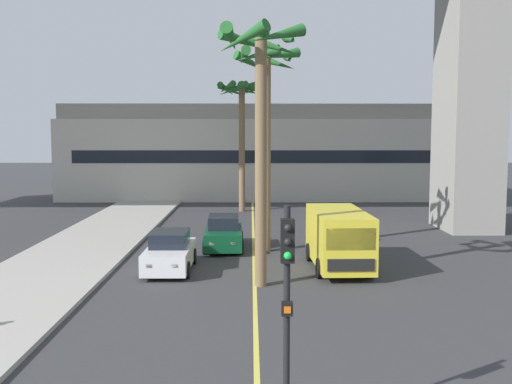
{
  "coord_description": "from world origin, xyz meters",
  "views": [
    {
      "loc": [
        -0.13,
        -1.46,
        5.45
      ],
      "look_at": [
        0.0,
        14.0,
        3.94
      ],
      "focal_mm": 42.5,
      "sensor_mm": 36.0,
      "label": 1
    }
  ],
  "objects_px": {
    "car_queue_front": "(330,228)",
    "palm_tree_near_median": "(242,106)",
    "car_queue_second": "(170,253)",
    "car_queue_third": "(224,234)",
    "palm_tree_mid_median": "(260,85)",
    "palm_tree_far_median": "(266,98)",
    "traffic_light_median_near": "(287,290)",
    "delivery_van": "(339,237)"
  },
  "relations": [
    {
      "from": "traffic_light_median_near",
      "to": "palm_tree_mid_median",
      "type": "bearing_deg",
      "value": 91.59
    },
    {
      "from": "traffic_light_median_near",
      "to": "palm_tree_far_median",
      "type": "height_order",
      "value": "palm_tree_far_median"
    },
    {
      "from": "car_queue_second",
      "to": "palm_tree_far_median",
      "type": "height_order",
      "value": "palm_tree_far_median"
    },
    {
      "from": "car_queue_third",
      "to": "traffic_light_median_near",
      "type": "bearing_deg",
      "value": -83.88
    },
    {
      "from": "car_queue_front",
      "to": "traffic_light_median_near",
      "type": "relative_size",
      "value": 0.98
    },
    {
      "from": "palm_tree_near_median",
      "to": "palm_tree_far_median",
      "type": "bearing_deg",
      "value": -84.74
    },
    {
      "from": "palm_tree_far_median",
      "to": "palm_tree_mid_median",
      "type": "bearing_deg",
      "value": -93.37
    },
    {
      "from": "car_queue_second",
      "to": "delivery_van",
      "type": "relative_size",
      "value": 0.77
    },
    {
      "from": "car_queue_third",
      "to": "traffic_light_median_near",
      "type": "height_order",
      "value": "traffic_light_median_near"
    },
    {
      "from": "palm_tree_far_median",
      "to": "palm_tree_near_median",
      "type": "bearing_deg",
      "value": 95.26
    },
    {
      "from": "delivery_van",
      "to": "palm_tree_near_median",
      "type": "relative_size",
      "value": 0.59
    },
    {
      "from": "car_queue_second",
      "to": "delivery_van",
      "type": "height_order",
      "value": "delivery_van"
    },
    {
      "from": "palm_tree_mid_median",
      "to": "palm_tree_near_median",
      "type": "bearing_deg",
      "value": 92.65
    },
    {
      "from": "car_queue_third",
      "to": "delivery_van",
      "type": "distance_m",
      "value": 6.47
    },
    {
      "from": "traffic_light_median_near",
      "to": "palm_tree_mid_median",
      "type": "distance_m",
      "value": 11.77
    },
    {
      "from": "car_queue_second",
      "to": "delivery_van",
      "type": "bearing_deg",
      "value": 1.74
    },
    {
      "from": "car_queue_front",
      "to": "car_queue_third",
      "type": "bearing_deg",
      "value": -161.06
    },
    {
      "from": "car_queue_third",
      "to": "palm_tree_far_median",
      "type": "xyz_separation_m",
      "value": [
        1.98,
        -0.67,
        6.32
      ]
    },
    {
      "from": "car_queue_second",
      "to": "car_queue_third",
      "type": "xyz_separation_m",
      "value": [
        1.94,
        4.51,
        0.0
      ]
    },
    {
      "from": "traffic_light_median_near",
      "to": "palm_tree_far_median",
      "type": "relative_size",
      "value": 0.45
    },
    {
      "from": "car_queue_front",
      "to": "palm_tree_far_median",
      "type": "bearing_deg",
      "value": -142.96
    },
    {
      "from": "car_queue_front",
      "to": "traffic_light_median_near",
      "type": "height_order",
      "value": "traffic_light_median_near"
    },
    {
      "from": "delivery_van",
      "to": "car_queue_second",
      "type": "bearing_deg",
      "value": -178.26
    },
    {
      "from": "car_queue_second",
      "to": "car_queue_third",
      "type": "distance_m",
      "value": 4.91
    },
    {
      "from": "delivery_van",
      "to": "palm_tree_near_median",
      "type": "bearing_deg",
      "value": 102.92
    },
    {
      "from": "palm_tree_near_median",
      "to": "car_queue_second",
      "type": "bearing_deg",
      "value": -98.08
    },
    {
      "from": "car_queue_second",
      "to": "delivery_van",
      "type": "xyz_separation_m",
      "value": [
        6.74,
        0.2,
        0.57
      ]
    },
    {
      "from": "car_queue_third",
      "to": "delivery_van",
      "type": "relative_size",
      "value": 0.78
    },
    {
      "from": "delivery_van",
      "to": "palm_tree_mid_median",
      "type": "distance_m",
      "value": 7.14
    },
    {
      "from": "car_queue_third",
      "to": "palm_tree_near_median",
      "type": "relative_size",
      "value": 0.46
    },
    {
      "from": "palm_tree_near_median",
      "to": "traffic_light_median_near",
      "type": "bearing_deg",
      "value": -87.72
    },
    {
      "from": "palm_tree_near_median",
      "to": "palm_tree_mid_median",
      "type": "xyz_separation_m",
      "value": [
        0.96,
        -20.71,
        -0.2
      ]
    },
    {
      "from": "car_queue_third",
      "to": "palm_tree_mid_median",
      "type": "distance_m",
      "value": 9.57
    },
    {
      "from": "car_queue_second",
      "to": "palm_tree_mid_median",
      "type": "height_order",
      "value": "palm_tree_mid_median"
    },
    {
      "from": "delivery_van",
      "to": "palm_tree_mid_median",
      "type": "height_order",
      "value": "palm_tree_mid_median"
    },
    {
      "from": "car_queue_second",
      "to": "palm_tree_mid_median",
      "type": "bearing_deg",
      "value": -34.49
    },
    {
      "from": "traffic_light_median_near",
      "to": "palm_tree_far_median",
      "type": "distance_m",
      "value": 17.73
    },
    {
      "from": "traffic_light_median_near",
      "to": "palm_tree_mid_median",
      "type": "relative_size",
      "value": 0.46
    },
    {
      "from": "car_queue_front",
      "to": "palm_tree_near_median",
      "type": "distance_m",
      "value": 14.41
    },
    {
      "from": "palm_tree_mid_median",
      "to": "palm_tree_far_median",
      "type": "relative_size",
      "value": 0.99
    },
    {
      "from": "car_queue_second",
      "to": "palm_tree_far_median",
      "type": "relative_size",
      "value": 0.44
    },
    {
      "from": "car_queue_front",
      "to": "palm_tree_near_median",
      "type": "height_order",
      "value": "palm_tree_near_median"
    }
  ]
}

